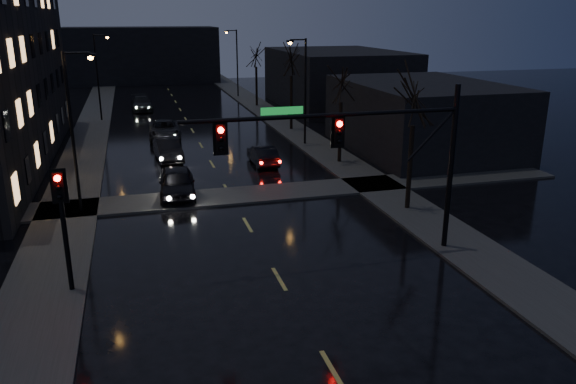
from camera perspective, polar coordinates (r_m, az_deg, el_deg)
sidewalk_left at (r=46.87m, az=-19.69°, el=4.74°), size 3.00×140.00×0.12m
sidewalk_right at (r=48.59m, az=0.77°, el=6.18°), size 3.00×140.00×0.12m
sidewalk_cross at (r=31.13m, az=-5.79°, el=-0.40°), size 40.00×3.00×0.12m
commercial_right_near at (r=42.59m, az=13.41°, el=7.44°), size 10.00×14.00×5.00m
commercial_right_far at (r=63.02m, az=4.99°, el=11.42°), size 12.00×18.00×6.00m
far_block at (r=88.94m, az=-14.67°, el=13.32°), size 22.00×10.00×8.00m
signal_mast at (r=22.08m, az=8.12°, el=5.01°), size 11.11×0.41×7.00m
signal_pole_left at (r=20.97m, az=-21.94°, el=-2.06°), size 0.35×0.41×4.53m
tree_near at (r=28.27m, az=12.79°, el=10.24°), size 3.52×3.52×8.08m
tree_mid_a at (r=37.37m, az=5.47°, el=11.64°), size 3.30×3.30×7.58m
tree_mid_b at (r=48.68m, az=0.34°, el=13.98°), size 3.74×3.74×8.59m
tree_far at (r=62.27m, az=-3.28°, el=14.21°), size 3.43×3.43×7.88m
streetlight_l_near at (r=29.27m, az=-20.79°, el=6.92°), size 1.53×0.28×8.00m
streetlight_l_far at (r=56.02m, az=-18.62°, el=11.67°), size 1.53×0.28×8.00m
streetlight_r_mid at (r=42.87m, az=1.50°, el=11.04°), size 1.53×0.28×8.00m
streetlight_r_far at (r=70.03m, az=-5.37°, el=13.46°), size 1.53×0.28×8.00m
oncoming_car_a at (r=31.39m, az=-11.20°, el=0.91°), size 2.21×4.83×1.61m
oncoming_car_b at (r=39.73m, az=-12.09°, el=4.23°), size 1.90×4.57×1.47m
oncoming_car_c at (r=46.92m, az=-12.44°, el=6.21°), size 2.62×5.39×1.48m
oncoming_car_d at (r=61.89m, az=-14.64°, el=8.72°), size 2.28×5.26×1.51m
lead_car at (r=37.68m, az=-2.58°, el=3.78°), size 1.43×4.05×1.33m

